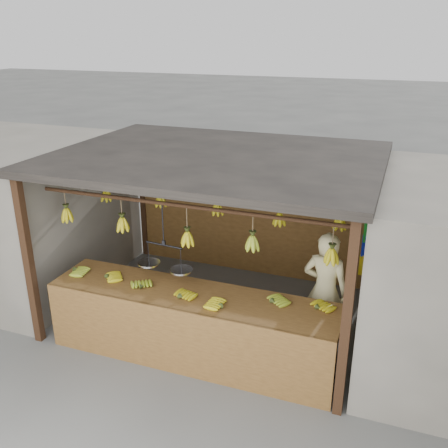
% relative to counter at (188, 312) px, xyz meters
% --- Properties ---
extents(ground, '(80.00, 80.00, 0.00)m').
position_rel_counter_xyz_m(ground, '(-0.09, 1.23, -0.71)').
color(ground, '#5B5B57').
extents(stall, '(4.30, 3.30, 2.40)m').
position_rel_counter_xyz_m(stall, '(-0.09, 1.56, 1.26)').
color(stall, black).
rests_on(stall, ground).
extents(neighbor_left, '(3.00, 3.00, 2.30)m').
position_rel_counter_xyz_m(neighbor_left, '(-3.69, 1.23, 0.44)').
color(neighbor_left, slate).
rests_on(neighbor_left, ground).
extents(counter, '(3.67, 0.83, 0.96)m').
position_rel_counter_xyz_m(counter, '(0.00, 0.00, 0.00)').
color(counter, brown).
rests_on(counter, ground).
extents(hanging_bananas, '(3.64, 2.22, 0.38)m').
position_rel_counter_xyz_m(hanging_bananas, '(-0.10, 1.24, 0.93)').
color(hanging_bananas, '#B7A713').
rests_on(hanging_bananas, ground).
extents(balance_scale, '(0.75, 0.32, 0.86)m').
position_rel_counter_xyz_m(balance_scale, '(-0.41, 0.23, 0.49)').
color(balance_scale, black).
rests_on(balance_scale, ground).
extents(vendor, '(0.64, 0.46, 1.62)m').
position_rel_counter_xyz_m(vendor, '(1.51, 0.94, 0.10)').
color(vendor, beige).
rests_on(vendor, ground).
extents(bag_bundles, '(0.08, 0.26, 1.23)m').
position_rel_counter_xyz_m(bag_bundles, '(1.85, 2.58, 0.27)').
color(bag_bundles, red).
rests_on(bag_bundles, ground).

